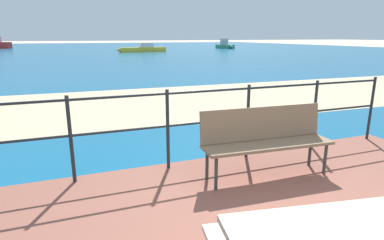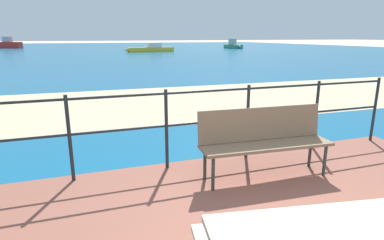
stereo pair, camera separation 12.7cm
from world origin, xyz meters
name	(u,v)px [view 1 (the left image)]	position (x,y,z in m)	size (l,w,h in m)	color
sea_water	(83,51)	(0.00, 40.00, 0.01)	(90.00, 90.00, 0.01)	#145B84
beach_strip	(141,104)	(0.00, 6.98, 0.01)	(54.00, 4.91, 0.01)	tan
park_bench	(265,136)	(0.49, 1.83, 0.57)	(1.66, 0.52, 0.85)	#7A6047
railing_fence	(210,116)	(0.00, 2.44, 0.72)	(5.94, 0.04, 1.06)	#1E2328
boat_near	(143,49)	(6.15, 34.86, 0.35)	(5.70, 1.50, 1.01)	yellow
boat_far	(225,45)	(19.27, 40.71, 0.42)	(1.73, 3.48, 1.37)	#338466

